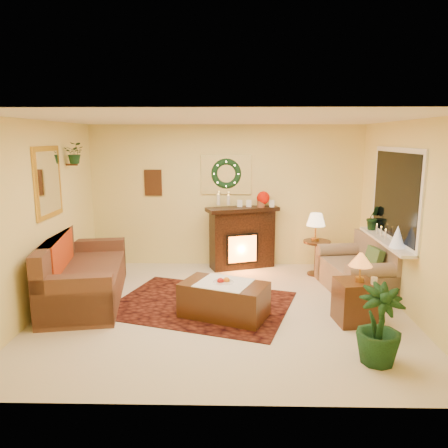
{
  "coord_description": "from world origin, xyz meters",
  "views": [
    {
      "loc": [
        0.13,
        -5.78,
        2.36
      ],
      "look_at": [
        0.0,
        0.35,
        1.15
      ],
      "focal_mm": 35.0,
      "sensor_mm": 36.0,
      "label": 1
    }
  ],
  "objects_px": {
    "sofa": "(86,271)",
    "coffee_table": "(224,302)",
    "side_table_round": "(316,257)",
    "end_table_square": "(354,303)",
    "loveseat": "(357,265)",
    "fireplace": "(242,238)"
  },
  "relations": [
    {
      "from": "sofa",
      "to": "loveseat",
      "type": "height_order",
      "value": "sofa"
    },
    {
      "from": "side_table_round",
      "to": "end_table_square",
      "type": "relative_size",
      "value": 1.08
    },
    {
      "from": "side_table_round",
      "to": "end_table_square",
      "type": "bearing_deg",
      "value": -86.7
    },
    {
      "from": "loveseat",
      "to": "end_table_square",
      "type": "xyz_separation_m",
      "value": [
        -0.36,
        -1.22,
        -0.15
      ]
    },
    {
      "from": "loveseat",
      "to": "coffee_table",
      "type": "distance_m",
      "value": 2.31
    },
    {
      "from": "fireplace",
      "to": "loveseat",
      "type": "height_order",
      "value": "fireplace"
    },
    {
      "from": "fireplace",
      "to": "end_table_square",
      "type": "relative_size",
      "value": 2.04
    },
    {
      "from": "sofa",
      "to": "fireplace",
      "type": "height_order",
      "value": "fireplace"
    },
    {
      "from": "fireplace",
      "to": "side_table_round",
      "type": "bearing_deg",
      "value": -38.09
    },
    {
      "from": "sofa",
      "to": "end_table_square",
      "type": "distance_m",
      "value": 3.83
    },
    {
      "from": "loveseat",
      "to": "side_table_round",
      "type": "bearing_deg",
      "value": 111.5
    },
    {
      "from": "side_table_round",
      "to": "coffee_table",
      "type": "bearing_deg",
      "value": -130.09
    },
    {
      "from": "loveseat",
      "to": "end_table_square",
      "type": "height_order",
      "value": "loveseat"
    },
    {
      "from": "fireplace",
      "to": "side_table_round",
      "type": "distance_m",
      "value": 1.38
    },
    {
      "from": "sofa",
      "to": "loveseat",
      "type": "relative_size",
      "value": 1.54
    },
    {
      "from": "coffee_table",
      "to": "loveseat",
      "type": "bearing_deg",
      "value": 49.45
    },
    {
      "from": "sofa",
      "to": "coffee_table",
      "type": "relative_size",
      "value": 1.99
    },
    {
      "from": "fireplace",
      "to": "loveseat",
      "type": "distance_m",
      "value": 2.16
    },
    {
      "from": "side_table_round",
      "to": "sofa",
      "type": "bearing_deg",
      "value": -160.9
    },
    {
      "from": "fireplace",
      "to": "side_table_round",
      "type": "xyz_separation_m",
      "value": [
        1.29,
        -0.43,
        -0.23
      ]
    },
    {
      "from": "coffee_table",
      "to": "end_table_square",
      "type": "bearing_deg",
      "value": 16.7
    },
    {
      "from": "side_table_round",
      "to": "end_table_square",
      "type": "distance_m",
      "value": 2.03
    }
  ]
}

